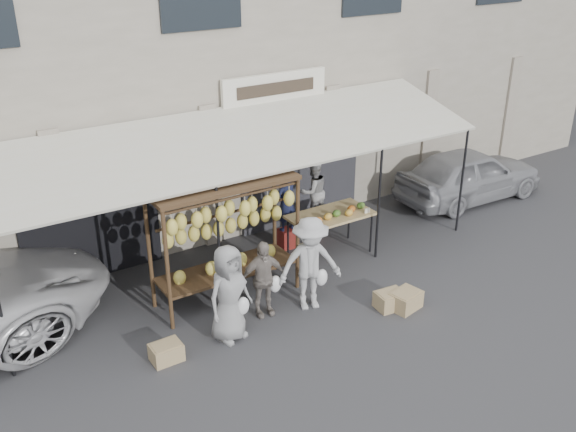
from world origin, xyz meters
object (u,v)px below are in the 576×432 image
Objects in this scene: vendor_right at (313,191)px; customer_right at (310,264)px; customer_left at (229,293)px; banana_rack at (226,219)px; customer_mid at (263,279)px; produce_table at (332,216)px; crate_near_b at (405,300)px; vendor_left at (286,201)px; sedan at (469,174)px; crate_far at (166,352)px; crate_near_a at (390,300)px.

customer_right is (-1.61, -2.24, -0.21)m from vendor_right.
customer_right reaches higher than customer_left.
customer_right is (1.61, 0.06, 0.03)m from customer_left.
banana_rack is 1.51× the size of customer_right.
customer_mid is at bearing 179.43° from customer_right.
customer_right is at bearing 55.67° from vendor_right.
produce_table reaches higher than crate_near_b.
vendor_left reaches higher than sedan.
vendor_right is (0.73, 0.09, 0.03)m from vendor_left.
crate_far is (-1.12, -0.01, -0.69)m from customer_left.
customer_mid is 2.79× the size of crate_near_a.
customer_left is at bearing -150.65° from customer_mid.
crate_near_a is at bearing -38.82° from banana_rack.
vendor_left is at bearing 31.56° from crate_far.
crate_near_b is (2.20, -1.19, -0.54)m from customer_mid.
customer_right is 1.83m from crate_near_b.
produce_table reaches higher than crate_near_a.
crate_near_b is at bearing -38.66° from banana_rack.
customer_mid is (-2.27, -1.13, -0.18)m from produce_table.
customer_left reaches higher than sedan.
produce_table is 3.58× the size of crate_far.
customer_left reaches higher than crate_near_b.
crate_far is at bearing -160.94° from produce_table.
produce_table is at bearing 99.05° from sedan.
crate_far is at bearing 25.91° from vendor_left.
vendor_left is 3.08m from crate_near_a.
crate_far is (-2.73, -0.07, -0.72)m from customer_right.
customer_left reaches higher than customer_mid.
vendor_right is at bearing 48.11° from customer_mid.
vendor_left is 0.76× the size of customer_left.
customer_mid is at bearing 42.82° from vendor_left.
produce_table is 3.18× the size of crate_near_b.
vendor_right is at bearing -178.35° from vendor_left.
customer_mid is 2.56m from crate_near_b.
crate_near_a is 0.13× the size of sedan.
sedan reaches higher than crate_far.
crate_near_b is (-0.07, -2.32, -0.71)m from produce_table.
banana_rack reaches higher than customer_left.
crate_near_a reaches higher than crate_far.
customer_right is at bearing 146.33° from crate_near_a.
banana_rack is 2.98m from vendor_right.
sedan is at bearing -0.98° from customer_left.
banana_rack reaches higher than crate_near_b.
vendor_left reaches higher than produce_table.
customer_mid reaches higher than produce_table.
customer_right is at bearing -43.79° from banana_rack.
crate_near_b is (3.00, -0.89, -0.67)m from customer_left.
crate_near_a is at bearing -97.40° from produce_table.
vendor_right is 3.32m from crate_near_b.
vendor_right reaches higher than customer_right.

